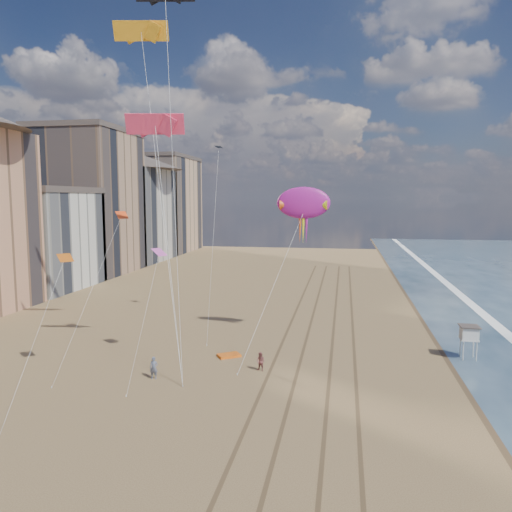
# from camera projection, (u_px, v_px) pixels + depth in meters

# --- Properties ---
(wet_sand) EXTENTS (260.00, 260.00, 0.00)m
(wet_sand) POSITION_uv_depth(u_px,v_px,m) (461.00, 325.00, 59.69)
(wet_sand) COLOR #42301E
(wet_sand) RESTS_ON ground
(foam) EXTENTS (260.00, 260.00, 0.00)m
(foam) POSITION_uv_depth(u_px,v_px,m) (498.00, 327.00, 58.96)
(foam) COLOR white
(foam) RESTS_ON ground
(tracks) EXTENTS (7.68, 120.00, 0.01)m
(tracks) POSITION_uv_depth(u_px,v_px,m) (319.00, 342.00, 52.76)
(tracks) COLOR brown
(tracks) RESTS_ON ground
(buildings) EXTENTS (34.72, 131.35, 29.00)m
(buildings) POSITION_uv_depth(u_px,v_px,m) (73.00, 207.00, 94.40)
(buildings) COLOR #C6B284
(buildings) RESTS_ON ground
(lifeguard_stand) EXTENTS (1.77, 1.77, 3.20)m
(lifeguard_stand) POSITION_uv_depth(u_px,v_px,m) (469.00, 333.00, 46.96)
(lifeguard_stand) COLOR silver
(lifeguard_stand) RESTS_ON ground
(grounded_kite) EXTENTS (2.46, 2.25, 0.24)m
(grounded_kite) POSITION_uv_depth(u_px,v_px,m) (229.00, 355.00, 47.87)
(grounded_kite) COLOR orange
(grounded_kite) RESTS_ON ground
(show_kite) EXTENTS (5.00, 6.46, 18.63)m
(show_kite) POSITION_uv_depth(u_px,v_px,m) (303.00, 203.00, 51.90)
(show_kite) COLOR #A61989
(show_kite) RESTS_ON ground
(kite_flyer_a) EXTENTS (0.74, 0.53, 1.89)m
(kite_flyer_a) POSITION_uv_depth(u_px,v_px,m) (154.00, 368.00, 41.89)
(kite_flyer_a) COLOR slate
(kite_flyer_a) RESTS_ON ground
(kite_flyer_b) EXTENTS (0.98, 0.87, 1.68)m
(kite_flyer_b) POSITION_uv_depth(u_px,v_px,m) (261.00, 362.00, 43.80)
(kite_flyer_b) COLOR brown
(kite_flyer_b) RESTS_ON ground
(parafoils) EXTENTS (11.09, 11.44, 13.44)m
(parafoils) POSITION_uv_depth(u_px,v_px,m) (152.00, 45.00, 46.78)
(parafoils) COLOR black
(parafoils) RESTS_ON ground
(small_kites) EXTENTS (9.70, 21.65, 11.33)m
(small_kites) POSITION_uv_depth(u_px,v_px,m) (135.00, 223.00, 47.16)
(small_kites) COLOR #FE4615
(small_kites) RESTS_ON ground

